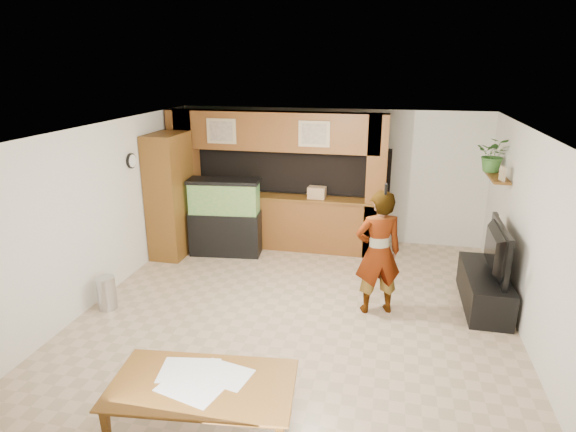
% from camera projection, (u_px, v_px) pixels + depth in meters
% --- Properties ---
extents(floor, '(6.50, 6.50, 0.00)m').
position_uv_depth(floor, '(296.00, 313.00, 6.91)').
color(floor, tan).
rests_on(floor, ground).
extents(ceiling, '(6.50, 6.50, 0.00)m').
position_uv_depth(ceiling, '(298.00, 131.00, 6.11)').
color(ceiling, white).
rests_on(ceiling, wall_back).
extents(wall_back, '(6.00, 0.00, 6.00)m').
position_uv_depth(wall_back, '(329.00, 175.00, 9.54)').
color(wall_back, silver).
rests_on(wall_back, floor).
extents(wall_left, '(0.00, 6.50, 6.50)m').
position_uv_depth(wall_left, '(99.00, 214.00, 7.12)').
color(wall_left, silver).
rests_on(wall_left, floor).
extents(wall_right, '(0.00, 6.50, 6.50)m').
position_uv_depth(wall_right, '(536.00, 245.00, 5.90)').
color(wall_right, silver).
rests_on(wall_right, floor).
extents(partition, '(4.20, 0.99, 2.60)m').
position_uv_depth(partition, '(275.00, 179.00, 9.15)').
color(partition, brown).
rests_on(partition, floor).
extents(wall_clock, '(0.05, 0.25, 0.25)m').
position_uv_depth(wall_clock, '(131.00, 161.00, 7.86)').
color(wall_clock, black).
rests_on(wall_clock, wall_left).
extents(wall_shelf, '(0.25, 0.90, 0.04)m').
position_uv_depth(wall_shelf, '(497.00, 177.00, 7.63)').
color(wall_shelf, brown).
rests_on(wall_shelf, wall_right).
extents(pantry_cabinet, '(0.56, 0.92, 2.25)m').
position_uv_depth(pantry_cabinet, '(170.00, 196.00, 8.73)').
color(pantry_cabinet, brown).
rests_on(pantry_cabinet, floor).
extents(trash_can, '(0.27, 0.27, 0.49)m').
position_uv_depth(trash_can, '(107.00, 293.00, 6.98)').
color(trash_can, '#B2B2B7').
rests_on(trash_can, floor).
extents(aquarium, '(1.29, 0.48, 1.43)m').
position_uv_depth(aquarium, '(225.00, 218.00, 8.86)').
color(aquarium, black).
rests_on(aquarium, floor).
extents(tv_stand, '(0.57, 1.57, 0.52)m').
position_uv_depth(tv_stand, '(484.00, 289.00, 7.07)').
color(tv_stand, black).
rests_on(tv_stand, floor).
extents(television, '(0.18, 1.29, 0.74)m').
position_uv_depth(television, '(490.00, 249.00, 6.88)').
color(television, black).
rests_on(television, tv_stand).
extents(photo_frame, '(0.07, 0.17, 0.22)m').
position_uv_depth(photo_frame, '(503.00, 174.00, 7.27)').
color(photo_frame, tan).
rests_on(photo_frame, wall_shelf).
extents(potted_plant, '(0.63, 0.59, 0.57)m').
position_uv_depth(potted_plant, '(494.00, 155.00, 7.81)').
color(potted_plant, '#336528').
rests_on(potted_plant, wall_shelf).
extents(person, '(0.76, 0.62, 1.81)m').
position_uv_depth(person, '(378.00, 253.00, 6.71)').
color(person, tan).
rests_on(person, floor).
extents(microphone, '(0.04, 0.11, 0.18)m').
position_uv_depth(microphone, '(386.00, 189.00, 6.26)').
color(microphone, black).
rests_on(microphone, person).
extents(dining_table, '(1.80, 1.13, 0.60)m').
position_uv_depth(dining_table, '(203.00, 413.00, 4.51)').
color(dining_table, brown).
rests_on(dining_table, floor).
extents(newspaper_a, '(0.61, 0.49, 0.01)m').
position_uv_depth(newspaper_a, '(189.00, 370.00, 4.63)').
color(newspaper_a, silver).
rests_on(newspaper_a, dining_table).
extents(newspaper_b, '(0.66, 0.55, 0.01)m').
position_uv_depth(newspaper_b, '(192.00, 387.00, 4.40)').
color(newspaper_b, silver).
rests_on(newspaper_b, dining_table).
extents(newspaper_c, '(0.56, 0.46, 0.01)m').
position_uv_depth(newspaper_c, '(224.00, 374.00, 4.58)').
color(newspaper_c, silver).
rests_on(newspaper_c, dining_table).
extents(counter_box, '(0.33, 0.23, 0.21)m').
position_uv_depth(counter_box, '(317.00, 193.00, 8.86)').
color(counter_box, '#9D7A55').
rests_on(counter_box, partition).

